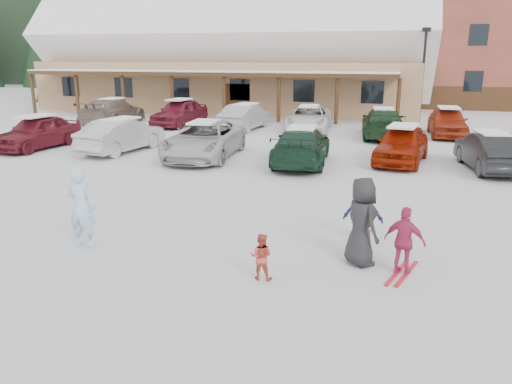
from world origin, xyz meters
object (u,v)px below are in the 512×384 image
(parked_car_3, at_px, (301,146))
(parked_car_10, at_px, (309,119))
(parked_car_0, at_px, (37,132))
(toddler_red, at_px, (261,257))
(parked_car_4, at_px, (402,144))
(lamp_post, at_px, (423,69))
(parked_car_1, at_px, (122,135))
(parked_car_11, at_px, (383,123))
(parked_car_9, at_px, (246,117))
(bystander_dark, at_px, (362,222))
(parked_car_7, at_px, (112,111))
(parked_car_5, at_px, (490,151))
(parked_car_2, at_px, (204,140))
(child_navy, at_px, (363,211))
(parked_car_12, at_px, (448,122))
(parked_car_8, at_px, (179,113))
(child_magenta, at_px, (405,241))
(adult_skier, at_px, (82,207))
(day_lodge, at_px, (231,57))

(parked_car_3, relative_size, parked_car_10, 0.98)
(parked_car_0, xyz_separation_m, parked_car_10, (10.99, 8.48, -0.04))
(toddler_red, xyz_separation_m, parked_car_4, (2.67, 11.71, 0.28))
(lamp_post, relative_size, parked_car_0, 1.31)
(parked_car_1, height_order, parked_car_11, parked_car_11)
(toddler_red, xyz_separation_m, parked_car_9, (-5.78, 18.72, 0.27))
(parked_car_0, height_order, parked_car_4, parked_car_0)
(toddler_red, height_order, bystander_dark, bystander_dark)
(toddler_red, xyz_separation_m, parked_car_10, (-2.23, 19.05, 0.24))
(parked_car_7, bearing_deg, parked_car_1, 121.42)
(parked_car_5, distance_m, parked_car_7, 21.36)
(lamp_post, height_order, bystander_dark, lamp_post)
(parked_car_3, height_order, parked_car_9, parked_car_9)
(parked_car_2, xyz_separation_m, parked_car_3, (4.08, -0.17, -0.03))
(toddler_red, xyz_separation_m, child_navy, (1.73, 2.59, 0.25))
(parked_car_1, xyz_separation_m, parked_car_9, (3.34, 7.87, -0.01))
(parked_car_0, xyz_separation_m, parked_car_7, (-1.00, 8.12, 0.04))
(parked_car_5, distance_m, parked_car_12, 8.00)
(parked_car_8, bearing_deg, parked_car_3, -38.24)
(parked_car_11, distance_m, parked_car_12, 3.47)
(child_magenta, bearing_deg, parked_car_9, -47.44)
(lamp_post, height_order, parked_car_10, lamp_post)
(toddler_red, height_order, parked_car_10, parked_car_10)
(adult_skier, height_order, child_magenta, adult_skier)
(parked_car_0, bearing_deg, parked_car_7, 103.45)
(bystander_dark, bearing_deg, parked_car_2, 0.13)
(lamp_post, height_order, parked_car_11, lamp_post)
(parked_car_3, bearing_deg, bystander_dark, 103.59)
(parked_car_9, bearing_deg, parked_car_11, -179.07)
(parked_car_8, height_order, parked_car_9, parked_car_8)
(parked_car_12, bearing_deg, toddler_red, -105.94)
(child_navy, distance_m, parked_car_5, 9.48)
(child_magenta, distance_m, parked_car_11, 16.97)
(parked_car_9, distance_m, parked_car_11, 7.63)
(parked_car_9, distance_m, parked_car_12, 10.82)
(parked_car_1, bearing_deg, parked_car_4, -166.66)
(parked_car_9, bearing_deg, parked_car_7, 7.49)
(lamp_post, bearing_deg, adult_skier, -108.52)
(parked_car_0, height_order, parked_car_12, parked_car_12)
(day_lodge, distance_m, child_navy, 29.52)
(parked_car_4, relative_size, parked_car_9, 0.98)
(parked_car_10, relative_size, parked_car_11, 0.98)
(parked_car_7, bearing_deg, day_lodge, -112.71)
(bystander_dark, distance_m, parked_car_2, 11.67)
(parked_car_10, bearing_deg, child_navy, -80.63)
(lamp_post, distance_m, parked_car_12, 6.22)
(child_navy, bearing_deg, parked_car_0, -22.44)
(bystander_dark, relative_size, parked_car_3, 0.37)
(parked_car_12, bearing_deg, parked_car_5, -85.92)
(child_magenta, bearing_deg, day_lodge, -48.71)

